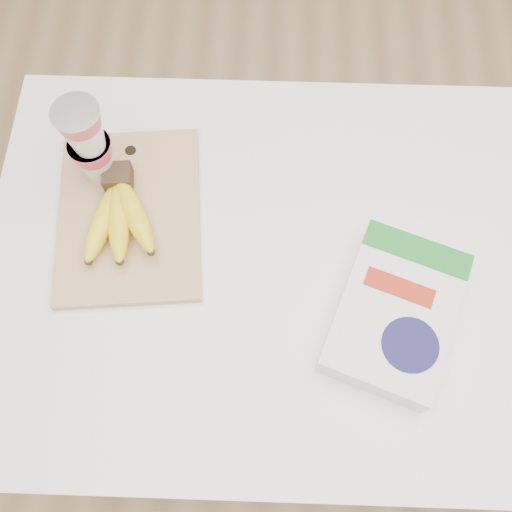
{
  "coord_description": "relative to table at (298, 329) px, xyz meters",
  "views": [
    {
      "loc": [
        -0.09,
        -0.37,
        1.74
      ],
      "look_at": [
        -0.1,
        -0.01,
        0.89
      ],
      "focal_mm": 40.0,
      "sensor_mm": 36.0,
      "label": 1
    }
  ],
  "objects": [
    {
      "name": "room",
      "position": [
        0.0,
        0.0,
        0.93
      ],
      "size": [
        4.0,
        4.0,
        4.0
      ],
      "color": "tan",
      "rests_on": "ground"
    },
    {
      "name": "table",
      "position": [
        0.0,
        0.0,
        0.0
      ],
      "size": [
        1.13,
        0.75,
        0.85
      ],
      "primitive_type": "cube",
      "color": "white",
      "rests_on": "ground"
    },
    {
      "name": "cutting_board",
      "position": [
        -0.32,
        0.07,
        0.43
      ],
      "size": [
        0.27,
        0.35,
        0.02
      ],
      "primitive_type": "cube",
      "rotation": [
        0.0,
        0.0,
        0.09
      ],
      "color": "tan",
      "rests_on": "table"
    },
    {
      "name": "yogurt_stack",
      "position": [
        -0.38,
        0.15,
        0.54
      ],
      "size": [
        0.08,
        0.08,
        0.18
      ],
      "color": "white",
      "rests_on": "cutting_board"
    },
    {
      "name": "bananas",
      "position": [
        -0.33,
        0.06,
        0.46
      ],
      "size": [
        0.14,
        0.19,
        0.06
      ],
      "color": "#382816",
      "rests_on": "cutting_board"
    },
    {
      "name": "cereal_box",
      "position": [
        0.12,
        -0.1,
        0.45
      ],
      "size": [
        0.25,
        0.3,
        0.06
      ],
      "rotation": [
        0.0,
        0.0,
        -0.36
      ],
      "color": "white",
      "rests_on": "table"
    }
  ]
}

